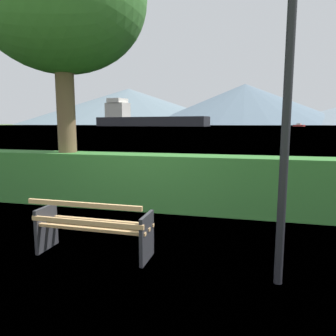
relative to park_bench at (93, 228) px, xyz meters
name	(u,v)px	position (x,y,z in m)	size (l,w,h in m)	color
ground_plane	(96,254)	(0.00, 0.06, -0.43)	(1400.00, 1400.00, 0.00)	#4C6B33
water_surface	(243,126)	(0.00, 306.76, -0.43)	(620.00, 620.00, 0.00)	slate
park_bench	(93,228)	(0.00, 0.00, 0.00)	(1.72, 0.60, 0.87)	tan
hedge_row	(148,181)	(0.00, 2.71, 0.20)	(12.96, 0.77, 1.24)	#387A33
tree_near_bench	(61,0)	(-2.06, 2.77, 4.29)	(3.92, 3.92, 6.43)	brown
lamp_post	(290,44)	(2.56, -0.20, 2.37)	(0.30, 0.30, 4.18)	black
cargo_ship_large	(142,118)	(-70.68, 212.98, 5.29)	(86.83, 31.28, 20.45)	#232328
fishing_boat_near	(299,125)	(36.33, 215.53, 0.31)	(7.26, 6.45, 2.05)	#B2332D
tender_far	(73,126)	(-92.44, 155.45, -0.04)	(3.08, 5.30, 1.04)	#B2332D
distant_hills	(240,105)	(-7.58, 560.73, 32.68)	(908.80, 495.12, 71.22)	slate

